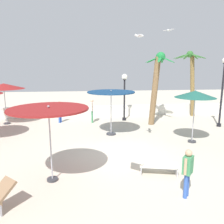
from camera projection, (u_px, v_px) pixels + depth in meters
ground_plane at (119, 154)px, 10.33m from camera, size 56.00×56.00×0.00m
boundary_wall at (104, 111)px, 18.31m from camera, size 25.20×0.30×0.86m
patio_umbrella_0 at (49, 111)px, 7.44m from camera, size 2.65×2.65×2.69m
patio_umbrella_2 at (111, 95)px, 12.88m from camera, size 2.74×2.74×2.64m
patio_umbrella_3 at (195, 95)px, 11.48m from camera, size 2.09×2.09×2.81m
patio_umbrella_4 at (4, 86)px, 15.31m from camera, size 2.77×2.77×2.90m
palm_tree_0 at (156, 81)px, 15.16m from camera, size 2.18×2.05×4.93m
palm_tree_1 at (192, 76)px, 17.78m from camera, size 2.66×2.65×5.19m
lamp_post_0 at (223, 86)px, 14.61m from camera, size 0.36×0.36×4.54m
lamp_post_2 at (124, 90)px, 16.46m from camera, size 0.42×0.42×3.45m
lounge_chair_0 at (152, 163)px, 8.40m from camera, size 1.95×0.97×0.83m
guest_0 at (188, 169)px, 6.74m from camera, size 0.42×0.44×1.54m
guest_1 at (60, 110)px, 16.02m from camera, size 0.41×0.47×1.56m
guest_2 at (92, 108)px, 16.04m from camera, size 0.25×0.56×1.71m
seagull_0 at (139, 36)px, 9.46m from camera, size 0.39×0.91×0.14m
seagull_1 at (169, 30)px, 15.01m from camera, size 0.52×0.91×0.14m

